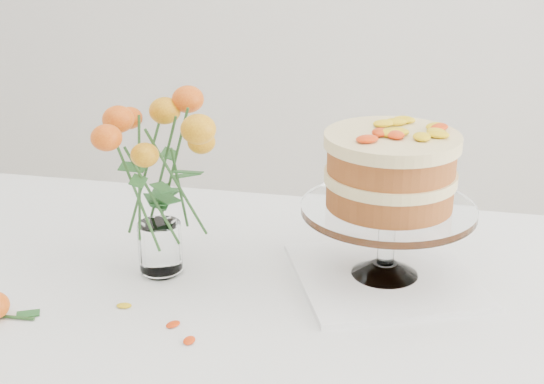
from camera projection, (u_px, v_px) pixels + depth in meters
The scene contains 7 objects.
table at pixel (211, 326), 1.37m from camera, with size 1.43×0.93×0.76m.
napkin at pixel (384, 276), 1.36m from camera, with size 0.31×0.31×0.01m, color white.
cake_stand at pixel (390, 178), 1.29m from camera, with size 0.30×0.30×0.27m.
rose_vase at pixel (155, 153), 1.30m from camera, with size 0.30×0.30×0.39m.
stray_petal_a at pixel (124, 306), 1.27m from camera, with size 0.03×0.02×0.00m, color yellow.
stray_petal_b at pixel (173, 325), 1.21m from camera, with size 0.03×0.02×0.00m, color yellow.
stray_petal_c at pixel (189, 341), 1.17m from camera, with size 0.03×0.02×0.00m, color yellow.
Camera 1 is at (0.35, -1.14, 1.39)m, focal length 50.00 mm.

